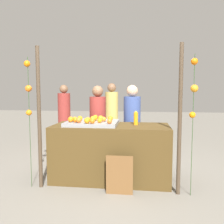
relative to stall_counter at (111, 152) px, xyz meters
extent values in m
plane|color=gray|center=(0.00, 0.00, -0.45)|extent=(24.00, 24.00, 0.00)
cube|color=#4C3819|center=(0.00, 0.00, 0.00)|extent=(1.89, 0.80, 0.91)
cube|color=gray|center=(-0.31, 0.00, 0.48)|extent=(0.83, 0.67, 0.06)
sphere|color=orange|center=(-0.28, 0.04, 0.56)|extent=(0.09, 0.09, 0.09)
sphere|color=orange|center=(-0.29, 0.18, 0.56)|extent=(0.08, 0.08, 0.08)
sphere|color=orange|center=(-0.15, -0.18, 0.55)|extent=(0.07, 0.07, 0.07)
sphere|color=orange|center=(-0.33, -0.28, 0.56)|extent=(0.09, 0.09, 0.09)
sphere|color=orange|center=(-0.51, -0.01, 0.56)|extent=(0.09, 0.09, 0.09)
sphere|color=orange|center=(-0.18, 0.05, 0.56)|extent=(0.09, 0.09, 0.09)
sphere|color=orange|center=(-0.02, 0.04, 0.56)|extent=(0.09, 0.09, 0.09)
sphere|color=orange|center=(-0.54, -0.17, 0.55)|extent=(0.08, 0.08, 0.08)
sphere|color=orange|center=(-0.59, -0.05, 0.55)|extent=(0.08, 0.08, 0.08)
sphere|color=orange|center=(-0.48, -0.22, 0.56)|extent=(0.09, 0.09, 0.09)
sphere|color=orange|center=(-0.35, -0.12, 0.55)|extent=(0.08, 0.08, 0.08)
sphere|color=orange|center=(0.01, -0.27, 0.55)|extent=(0.08, 0.08, 0.08)
sphere|color=orange|center=(-0.62, -0.16, 0.56)|extent=(0.09, 0.09, 0.09)
sphere|color=orange|center=(-0.11, -0.02, 0.55)|extent=(0.08, 0.08, 0.08)
sphere|color=orange|center=(-0.29, -0.05, 0.56)|extent=(0.09, 0.09, 0.09)
sphere|color=orange|center=(-0.25, -0.29, 0.55)|extent=(0.08, 0.08, 0.08)
cylinder|color=orange|center=(0.40, 0.08, 0.56)|extent=(0.07, 0.07, 0.21)
cylinder|color=yellow|center=(0.40, 0.08, 0.67)|extent=(0.04, 0.04, 0.02)
cube|color=brown|center=(0.19, -0.56, -0.18)|extent=(0.38, 0.01, 0.57)
cube|color=black|center=(0.19, -0.55, -0.18)|extent=(0.36, 0.02, 0.55)
cylinder|color=maroon|center=(-0.34, 0.69, 0.22)|extent=(0.31, 0.31, 1.35)
sphere|color=brown|center=(-0.34, 0.69, 1.00)|extent=(0.21, 0.21, 0.21)
cylinder|color=#384C8C|center=(0.32, 0.64, 0.22)|extent=(0.31, 0.31, 1.35)
sphere|color=tan|center=(0.32, 0.64, 1.01)|extent=(0.21, 0.21, 0.21)
cylinder|color=tan|center=(-0.27, 2.27, 0.26)|extent=(0.33, 0.33, 1.42)
sphere|color=brown|center=(-0.27, 2.27, 1.07)|extent=(0.22, 0.22, 0.22)
cylinder|color=maroon|center=(-1.51, 2.19, 0.24)|extent=(0.32, 0.32, 1.38)
sphere|color=brown|center=(-1.51, 2.19, 1.04)|extent=(0.22, 0.22, 0.22)
cylinder|color=#473828|center=(-1.02, -0.44, 0.61)|extent=(0.06, 0.06, 2.12)
cylinder|color=#473828|center=(1.02, -0.44, 0.61)|extent=(0.06, 0.06, 2.12)
cylinder|color=#2D4C23|center=(-1.17, -0.45, 0.53)|extent=(0.01, 0.01, 1.96)
sphere|color=orange|center=(-1.18, -0.46, 1.41)|extent=(0.09, 0.09, 0.09)
sphere|color=orange|center=(-1.17, -0.45, 1.05)|extent=(0.10, 0.10, 0.10)
sphere|color=orange|center=(-1.18, -0.45, 0.69)|extent=(0.09, 0.09, 0.09)
cylinder|color=#2D4C23|center=(1.19, -0.47, 0.53)|extent=(0.01, 0.01, 1.96)
sphere|color=orange|center=(1.19, -0.47, 1.41)|extent=(0.09, 0.09, 0.09)
sphere|color=orange|center=(1.20, -0.46, 1.05)|extent=(0.10, 0.10, 0.10)
sphere|color=orange|center=(1.18, -0.47, 0.69)|extent=(0.09, 0.09, 0.09)
camera|label=1|loc=(0.50, -3.85, 1.04)|focal=38.63mm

